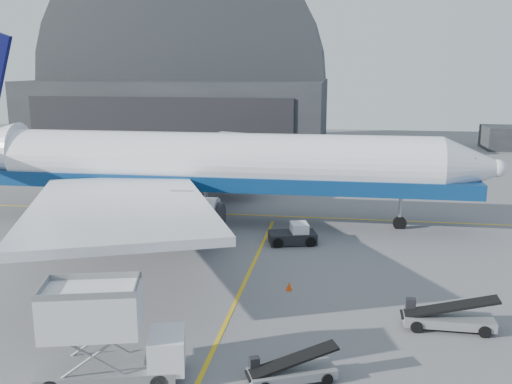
% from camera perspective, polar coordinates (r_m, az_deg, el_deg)
% --- Properties ---
extents(ground, '(200.00, 200.00, 0.00)m').
position_cam_1_polar(ground, '(37.26, -1.75, -10.29)').
color(ground, '#565659').
rests_on(ground, ground).
extents(taxi_lines, '(80.00, 42.12, 0.02)m').
position_cam_1_polar(taxi_lines, '(49.03, 0.94, -4.60)').
color(taxi_lines, gold).
rests_on(taxi_lines, ground).
extents(hangar, '(50.00, 28.30, 28.00)m').
position_cam_1_polar(hangar, '(102.81, -7.38, 9.68)').
color(hangar, black).
rests_on(hangar, ground).
extents(airliner, '(55.46, 53.77, 19.46)m').
position_cam_1_polar(airliner, '(53.67, -6.06, 2.80)').
color(airliner, white).
rests_on(airliner, ground).
extents(catering_truck, '(7.07, 4.03, 4.59)m').
position_cam_1_polar(catering_truck, '(27.94, -14.80, -13.63)').
color(catering_truck, slate).
rests_on(catering_truck, ground).
extents(pushback_tug, '(4.26, 3.09, 1.78)m').
position_cam_1_polar(pushback_tug, '(47.47, 3.80, -4.38)').
color(pushback_tug, black).
rests_on(pushback_tug, ground).
extents(belt_loader_a, '(4.39, 2.86, 1.67)m').
position_cam_1_polar(belt_loader_a, '(27.90, 3.49, -17.45)').
color(belt_loader_a, slate).
rests_on(belt_loader_a, ground).
extents(belt_loader_b, '(5.26, 1.89, 2.00)m').
position_cam_1_polar(belt_loader_b, '(34.42, 18.56, -11.85)').
color(belt_loader_b, slate).
rests_on(belt_loader_b, ground).
extents(traffic_cone, '(0.40, 0.40, 0.58)m').
position_cam_1_polar(traffic_cone, '(38.03, 3.32, -9.38)').
color(traffic_cone, '#DF3F07').
rests_on(traffic_cone, ground).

